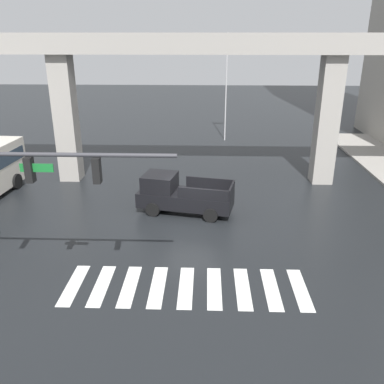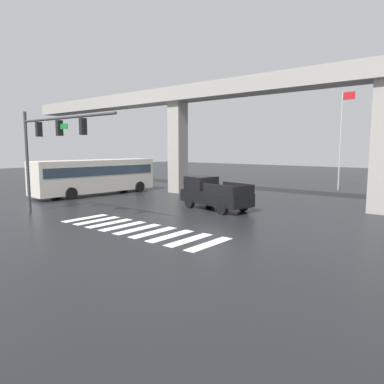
% 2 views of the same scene
% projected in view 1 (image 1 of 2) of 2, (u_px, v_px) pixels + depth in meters
% --- Properties ---
extents(ground_plane, '(120.00, 120.00, 0.00)m').
position_uv_depth(ground_plane, '(191.00, 221.00, 21.45)').
color(ground_plane, black).
extents(crosswalk_stripes, '(9.35, 2.80, 0.01)m').
position_uv_depth(crosswalk_stripes, '(186.00, 287.00, 15.90)').
color(crosswalk_stripes, silver).
rests_on(crosswalk_stripes, ground).
extents(elevated_overpass, '(59.13, 2.15, 9.24)m').
position_uv_depth(elevated_overpass, '(195.00, 56.00, 24.64)').
color(elevated_overpass, '#9E9991').
rests_on(elevated_overpass, ground).
extents(pickup_truck, '(5.38, 2.89, 2.08)m').
position_uv_depth(pickup_truck, '(180.00, 195.00, 22.30)').
color(pickup_truck, black).
rests_on(pickup_truck, ground).
extents(flagpole, '(1.16, 0.12, 9.28)m').
position_uv_depth(flagpole, '(228.00, 79.00, 35.80)').
color(flagpole, silver).
rests_on(flagpole, ground).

